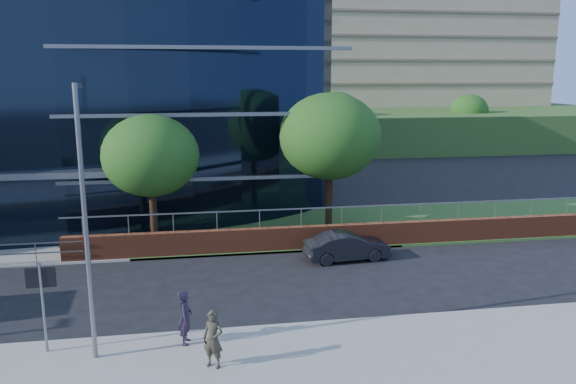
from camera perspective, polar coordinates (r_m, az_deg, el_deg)
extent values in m
cube|color=#2D511E|center=(33.79, 17.05, -2.83)|extent=(36.00, 8.00, 0.12)
cube|color=black|center=(44.18, -27.16, 10.19)|extent=(38.00, 16.00, 16.00)
cube|color=brown|center=(28.77, 13.20, -4.06)|extent=(34.00, 0.40, 1.20)
cube|color=slate|center=(28.41, 13.34, -1.19)|extent=(34.00, 0.06, 0.06)
cube|color=#2D511E|center=(77.88, 7.77, 7.19)|extent=(60.00, 42.00, 4.00)
cube|color=#9B8867|center=(79.99, 7.65, 18.08)|extent=(50.00, 12.00, 26.00)
cylinder|color=slate|center=(18.53, -23.60, -10.76)|extent=(0.08, 0.08, 2.80)
cube|color=black|center=(18.22, -23.84, -7.97)|extent=(0.85, 0.06, 0.60)
cylinder|color=black|center=(28.11, -13.49, -2.46)|extent=(0.36, 0.36, 3.08)
ellipsoid|color=#194F16|center=(27.53, -13.79, 3.62)|extent=(4.62, 4.62, 3.93)
cylinder|color=black|center=(29.75, 4.18, -0.93)|extent=(0.36, 0.36, 3.52)
ellipsoid|color=#194F16|center=(29.17, 4.28, 5.67)|extent=(5.28, 5.28, 4.49)
cylinder|color=black|center=(60.43, 4.93, 5.45)|extent=(0.36, 0.36, 3.08)
ellipsoid|color=#194F16|center=(60.17, 4.98, 8.29)|extent=(4.62, 4.62, 3.93)
cylinder|color=black|center=(67.98, 17.75, 5.56)|extent=(0.36, 0.36, 2.86)
ellipsoid|color=#194F16|center=(67.75, 17.90, 7.90)|extent=(4.29, 4.29, 3.65)
cylinder|color=slate|center=(16.83, -19.87, -3.37)|extent=(0.14, 0.14, 8.00)
cube|color=slate|center=(16.63, -20.62, 10.03)|extent=(0.15, 0.70, 0.12)
imported|color=black|center=(25.87, 6.03, -5.52)|extent=(4.01, 1.70, 1.28)
imported|color=#261E2D|center=(18.04, -10.39, -12.40)|extent=(0.49, 0.68, 1.72)
imported|color=#312E22|center=(16.60, -7.62, -14.59)|extent=(0.74, 0.66, 1.71)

